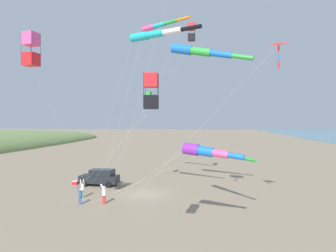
% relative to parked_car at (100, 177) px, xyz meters
% --- Properties ---
extents(ground_plane, '(600.00, 600.00, 0.00)m').
position_rel_parked_car_xyz_m(ground_plane, '(-6.01, 3.23, -0.95)').
color(ground_plane, gray).
extents(parked_car, '(4.35, 2.17, 1.85)m').
position_rel_parked_car_xyz_m(parked_car, '(0.00, 0.00, 0.00)').
color(parked_car, black).
rests_on(parked_car, ground_plane).
extents(cooler_box, '(0.62, 0.42, 0.42)m').
position_rel_parked_car_xyz_m(cooler_box, '(3.08, -0.08, -0.74)').
color(cooler_box, red).
rests_on(cooler_box, ground_plane).
extents(person_adult_flyer, '(0.58, 0.47, 1.77)m').
position_rel_parked_car_xyz_m(person_adult_flyer, '(-3.35, 7.71, 0.01)').
color(person_adult_flyer, '#B72833').
rests_on(person_adult_flyer, ground_plane).
extents(person_child_green_jacket, '(0.58, 0.61, 1.71)m').
position_rel_parked_car_xyz_m(person_child_green_jacket, '(-0.45, 5.73, -0.02)').
color(person_child_green_jacket, '#3D7F51').
rests_on(person_child_green_jacket, ground_plane).
extents(person_child_grey_jacket, '(0.54, 0.49, 1.52)m').
position_rel_parked_car_xyz_m(person_child_grey_jacket, '(-1.32, 8.14, -0.13)').
color(person_child_grey_jacket, '#335199').
rests_on(person_child_grey_jacket, ground_plane).
extents(kite_delta_small_distant, '(12.89, 4.26, 13.05)m').
position_rel_parked_car_xyz_m(kite_delta_small_distant, '(-17.51, 10.36, 11.81)').
color(kite_delta_small_distant, red).
rests_on(kite_delta_small_distant, ground_plane).
extents(kite_windsock_blue_topmost, '(10.18, 3.88, 17.88)m').
position_rel_parked_car_xyz_m(kite_windsock_blue_topmost, '(-6.95, 0.94, 16.61)').
color(kite_windsock_blue_topmost, '#EF4C93').
rests_on(kite_windsock_blue_topmost, ground_plane).
extents(kite_windsock_checkered_midright, '(13.42, 11.37, 14.89)m').
position_rel_parked_car_xyz_m(kite_windsock_checkered_midright, '(-8.03, 8.63, 13.48)').
color(kite_windsock_checkered_midright, '#1EB7C6').
rests_on(kite_windsock_checkered_midright, ground_plane).
extents(kite_windsock_black_fish_shape, '(11.51, 3.32, 5.79)m').
position_rel_parked_car_xyz_m(kite_windsock_black_fish_shape, '(-12.32, 12.44, 4.26)').
color(kite_windsock_black_fish_shape, purple).
rests_on(kite_windsock_black_fish_shape, ground_plane).
extents(kite_windsock_purple_drifting, '(16.35, 8.93, 14.78)m').
position_rel_parked_car_xyz_m(kite_windsock_purple_drifting, '(-11.50, 4.71, 12.82)').
color(kite_windsock_purple_drifting, blue).
rests_on(kite_windsock_purple_drifting, ground_plane).
extents(kite_box_rainbow_low_near, '(1.22, 8.93, 13.14)m').
position_rel_parked_car_xyz_m(kite_box_rainbow_low_near, '(-0.97, 14.84, 11.09)').
color(kite_box_rainbow_low_near, '#EF4C93').
rests_on(kite_box_rainbow_low_near, ground_plane).
extents(kite_box_white_trailing, '(10.97, 2.49, 17.89)m').
position_rel_parked_car_xyz_m(kite_box_white_trailing, '(-10.40, 0.01, 16.00)').
color(kite_box_white_trailing, red).
rests_on(kite_box_white_trailing, ground_plane).
extents(kite_windsock_yellow_midlevel, '(14.10, 5.89, 4.80)m').
position_rel_parked_car_xyz_m(kite_windsock_yellow_midlevel, '(-13.48, 5.54, 3.46)').
color(kite_windsock_yellow_midlevel, purple).
rests_on(kite_windsock_yellow_midlevel, ground_plane).
extents(kite_box_teal_far_right, '(6.50, 2.67, 10.57)m').
position_rel_parked_car_xyz_m(kite_box_teal_far_right, '(-5.70, 0.20, 8.93)').
color(kite_box_teal_far_right, green).
rests_on(kite_box_teal_far_right, ground_plane).
extents(kite_box_striped_overhead, '(10.49, 10.84, 9.62)m').
position_rel_parked_car_xyz_m(kite_box_striped_overhead, '(-9.95, 18.78, 7.77)').
color(kite_box_striped_overhead, red).
rests_on(kite_box_striped_overhead, ground_plane).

